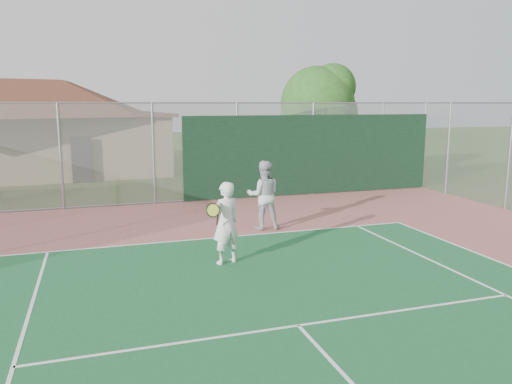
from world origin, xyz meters
TOP-DOWN VIEW (x-y plane):
  - back_fence at (2.11, 16.98)m, footprint 20.08×0.11m
  - side_fence_right at (10.00, 12.50)m, footprint 0.08×9.00m
  - clubhouse at (-5.41, 26.57)m, footprint 13.27×9.41m
  - tree at (6.13, 18.91)m, footprint 3.67×3.47m
  - player_white_front at (-0.31, 9.79)m, footprint 0.90×0.73m
  - player_grey_back at (1.47, 12.43)m, footprint 1.05×0.89m

SIDE VIEW (x-z plane):
  - player_white_front at x=-0.31m, z-range 0.01..1.82m
  - player_grey_back at x=1.47m, z-range 0.00..1.91m
  - back_fence at x=2.11m, z-range -0.09..3.43m
  - side_fence_right at x=10.00m, z-range 0.00..3.50m
  - clubhouse at x=-5.41m, z-range 0.04..5.49m
  - tree at x=6.13m, z-range 0.80..5.92m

